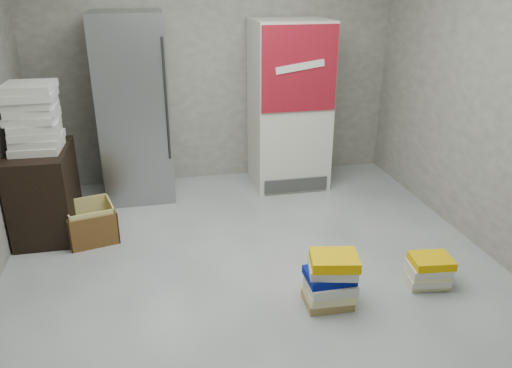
{
  "coord_description": "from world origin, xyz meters",
  "views": [
    {
      "loc": [
        -0.71,
        -3.04,
        2.2
      ],
      "look_at": [
        0.08,
        0.7,
        0.61
      ],
      "focal_mm": 35.0,
      "sensor_mm": 36.0,
      "label": 1
    }
  ],
  "objects_px": {
    "steel_fridge": "(134,108)",
    "coke_cooler": "(289,105)",
    "phonebook_stack_main": "(331,280)",
    "cardboard_box": "(91,225)",
    "wood_shelf": "(45,192)"
  },
  "relations": [
    {
      "from": "wood_shelf",
      "to": "phonebook_stack_main",
      "type": "bearing_deg",
      "value": -36.6
    },
    {
      "from": "coke_cooler",
      "to": "phonebook_stack_main",
      "type": "relative_size",
      "value": 4.39
    },
    {
      "from": "steel_fridge",
      "to": "wood_shelf",
      "type": "bearing_deg",
      "value": -138.69
    },
    {
      "from": "steel_fridge",
      "to": "coke_cooler",
      "type": "relative_size",
      "value": 1.06
    },
    {
      "from": "coke_cooler",
      "to": "cardboard_box",
      "type": "xyz_separation_m",
      "value": [
        -2.09,
        -0.95,
        -0.77
      ]
    },
    {
      "from": "coke_cooler",
      "to": "steel_fridge",
      "type": "bearing_deg",
      "value": 179.82
    },
    {
      "from": "steel_fridge",
      "to": "cardboard_box",
      "type": "relative_size",
      "value": 3.79
    },
    {
      "from": "coke_cooler",
      "to": "cardboard_box",
      "type": "height_order",
      "value": "coke_cooler"
    },
    {
      "from": "phonebook_stack_main",
      "to": "cardboard_box",
      "type": "relative_size",
      "value": 0.82
    },
    {
      "from": "steel_fridge",
      "to": "coke_cooler",
      "type": "distance_m",
      "value": 1.65
    },
    {
      "from": "cardboard_box",
      "to": "phonebook_stack_main",
      "type": "bearing_deg",
      "value": -51.58
    },
    {
      "from": "steel_fridge",
      "to": "coke_cooler",
      "type": "height_order",
      "value": "steel_fridge"
    },
    {
      "from": "coke_cooler",
      "to": "wood_shelf",
      "type": "relative_size",
      "value": 2.25
    },
    {
      "from": "coke_cooler",
      "to": "wood_shelf",
      "type": "distance_m",
      "value": 2.63
    },
    {
      "from": "wood_shelf",
      "to": "cardboard_box",
      "type": "distance_m",
      "value": 0.52
    }
  ]
}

